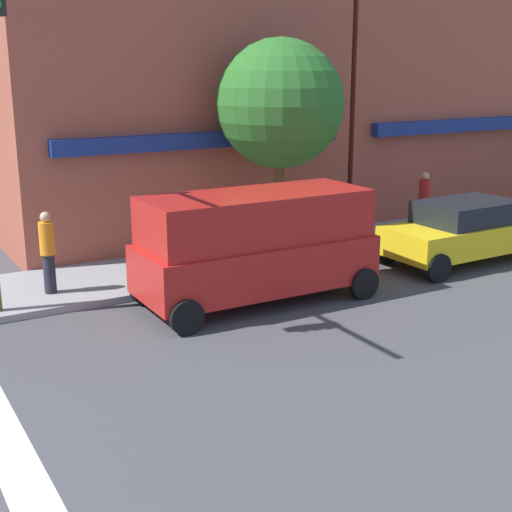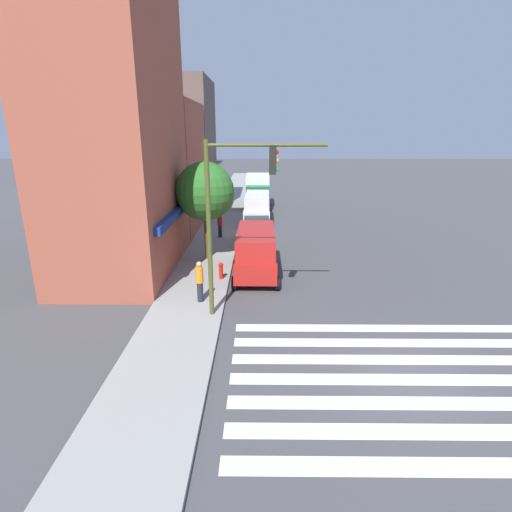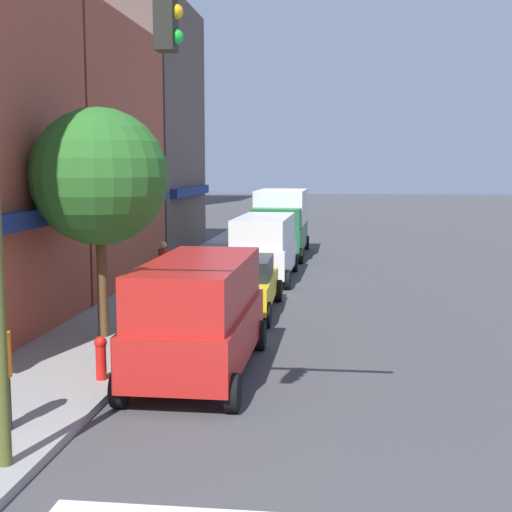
# 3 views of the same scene
# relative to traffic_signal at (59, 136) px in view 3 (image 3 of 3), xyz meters

# --- Properties ---
(storefront_row) EXTENTS (26.92, 5.30, 14.85)m
(storefront_row) POSITION_rel_traffic_signal_xyz_m (13.72, 6.02, 1.62)
(storefront_row) COLOR #9E4C38
(storefront_row) RESTS_ON ground_plane
(traffic_signal) EXTENTS (0.32, 4.33, 6.80)m
(traffic_signal) POSITION_rel_traffic_signal_xyz_m (0.00, 0.00, 0.00)
(traffic_signal) COLOR #474C1E
(traffic_signal) RESTS_ON ground_plane
(van_red) EXTENTS (5.01, 2.22, 2.34)m
(van_red) POSITION_rel_traffic_signal_xyz_m (4.96, -0.78, -3.29)
(van_red) COLOR #B21E19
(van_red) RESTS_ON ground_plane
(sedan_yellow) EXTENTS (4.44, 2.02, 1.59)m
(sedan_yellow) POSITION_rel_traffic_signal_xyz_m (11.09, -0.78, -3.73)
(sedan_yellow) COLOR yellow
(sedan_yellow) RESTS_ON ground_plane
(van_white) EXTENTS (5.04, 2.22, 2.34)m
(van_white) POSITION_rel_traffic_signal_xyz_m (17.13, -0.78, -3.29)
(van_white) COLOR white
(van_white) RESTS_ON ground_plane
(box_truck_green) EXTENTS (6.22, 2.42, 3.04)m
(box_truck_green) POSITION_rel_traffic_signal_xyz_m (24.24, -0.78, -2.99)
(box_truck_green) COLOR #1E6638
(box_truck_green) RESTS_ON ground_plane
(pedestrian_red_jacket) EXTENTS (0.32, 0.32, 1.77)m
(pedestrian_red_jacket) POSITION_rel_traffic_signal_xyz_m (12.01, 1.73, -3.50)
(pedestrian_red_jacket) COLOR #23232D
(pedestrian_red_jacket) RESTS_ON sidewalk_left
(pedestrian_orange_vest) EXTENTS (0.32, 0.32, 1.77)m
(pedestrian_orange_vest) POSITION_rel_traffic_signal_xyz_m (1.22, 1.55, -3.50)
(pedestrian_orange_vest) COLOR #23232D
(pedestrian_orange_vest) RESTS_ON sidewalk_left
(fire_hydrant) EXTENTS (0.24, 0.24, 0.84)m
(fire_hydrant) POSITION_rel_traffic_signal_xyz_m (3.93, 0.92, -3.96)
(fire_hydrant) COLOR red
(fire_hydrant) RESTS_ON sidewalk_left
(street_tree) EXTENTS (3.20, 3.20, 5.40)m
(street_tree) POSITION_rel_traffic_signal_xyz_m (7.28, 2.02, -0.64)
(street_tree) COLOR brown
(street_tree) RESTS_ON sidewalk_left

